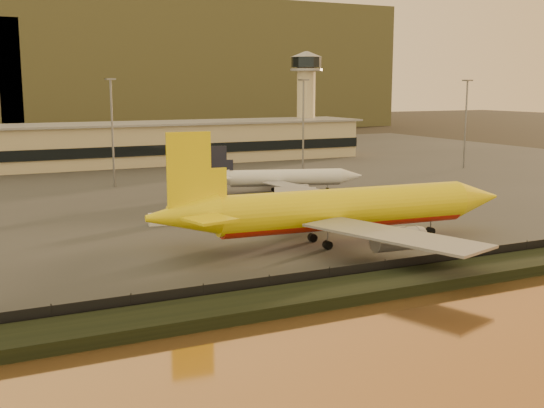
{
  "coord_description": "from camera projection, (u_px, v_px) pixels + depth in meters",
  "views": [
    {
      "loc": [
        -46.71,
        -80.65,
        23.83
      ],
      "look_at": [
        -1.44,
        12.0,
        5.93
      ],
      "focal_mm": 45.0,
      "sensor_mm": 36.0,
      "label": 1
    }
  ],
  "objects": [
    {
      "name": "gse_vehicle_yellow",
      "position": [
        301.0,
        211.0,
        125.15
      ],
      "size": [
        4.6,
        2.92,
        1.92
      ],
      "primitive_type": "cube",
      "rotation": [
        0.0,
        0.0,
        0.25
      ],
      "color": "yellow",
      "rests_on": "tarmac"
    },
    {
      "name": "white_narrowbody_jet",
      "position": [
        283.0,
        178.0,
        153.37
      ],
      "size": [
        36.19,
        34.45,
        10.61
      ],
      "rotation": [
        0.0,
        0.0,
        -0.3
      ],
      "color": "white",
      "rests_on": "tarmac"
    },
    {
      "name": "embankment",
      "position": [
        391.0,
        284.0,
        80.5
      ],
      "size": [
        320.0,
        7.0,
        1.4
      ],
      "primitive_type": "cube",
      "color": "black",
      "rests_on": "ground"
    },
    {
      "name": "ground",
      "position": [
        319.0,
        258.0,
        95.67
      ],
      "size": [
        900.0,
        900.0,
        0.0
      ],
      "primitive_type": "plane",
      "color": "black",
      "rests_on": "ground"
    },
    {
      "name": "perimeter_fence",
      "position": [
        371.0,
        271.0,
        83.94
      ],
      "size": [
        300.0,
        0.05,
        2.2
      ],
      "primitive_type": "cube",
      "color": "black",
      "rests_on": "tarmac"
    },
    {
      "name": "tarmac",
      "position": [
        139.0,
        177.0,
        179.75
      ],
      "size": [
        320.0,
        220.0,
        0.2
      ],
      "primitive_type": "cube",
      "color": "#2D2D2D",
      "rests_on": "ground"
    },
    {
      "name": "control_tower",
      "position": [
        306.0,
        92.0,
        238.21
      ],
      "size": [
        11.2,
        11.2,
        35.5
      ],
      "color": "#C5AF88",
      "rests_on": "tarmac"
    },
    {
      "name": "apron_light_masts",
      "position": [
        219.0,
        120.0,
        165.87
      ],
      "size": [
        152.2,
        12.2,
        25.4
      ],
      "color": "slate",
      "rests_on": "tarmac"
    },
    {
      "name": "dhl_cargo_jet",
      "position": [
        339.0,
        210.0,
        102.56
      ],
      "size": [
        58.7,
        57.34,
        17.53
      ],
      "rotation": [
        0.0,
        0.0,
        -0.08
      ],
      "color": "yellow",
      "rests_on": "tarmac"
    },
    {
      "name": "gse_vehicle_white",
      "position": [
        162.0,
        219.0,
        117.28
      ],
      "size": [
        4.72,
        2.83,
        1.98
      ],
      "primitive_type": "cube",
      "rotation": [
        0.0,
        0.0,
        -0.2
      ],
      "color": "white",
      "rests_on": "tarmac"
    },
    {
      "name": "terminal_building",
      "position": [
        62.0,
        147.0,
        199.46
      ],
      "size": [
        202.0,
        25.0,
        12.6
      ],
      "color": "#C5AF88",
      "rests_on": "tarmac"
    }
  ]
}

